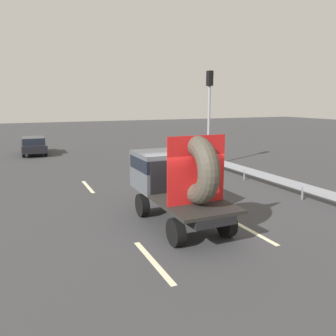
# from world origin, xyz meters

# --- Properties ---
(ground_plane) EXTENTS (120.00, 120.00, 0.00)m
(ground_plane) POSITION_xyz_m (0.00, 0.00, 0.00)
(ground_plane) COLOR #38383A
(flatbed_truck) EXTENTS (2.02, 4.52, 3.09)m
(flatbed_truck) POSITION_xyz_m (-0.15, 0.58, 1.56)
(flatbed_truck) COLOR black
(flatbed_truck) RESTS_ON ground_plane
(distant_sedan) EXTENTS (1.76, 4.10, 1.34)m
(distant_sedan) POSITION_xyz_m (-3.78, 18.49, 0.72)
(distant_sedan) COLOR black
(distant_sedan) RESTS_ON ground_plane
(traffic_light) EXTENTS (0.42, 0.36, 5.86)m
(traffic_light) POSITION_xyz_m (6.14, 8.95, 3.82)
(traffic_light) COLOR gray
(traffic_light) RESTS_ON ground_plane
(guardrail) EXTENTS (0.10, 15.91, 0.71)m
(guardrail) POSITION_xyz_m (5.81, 2.69, 0.53)
(guardrail) COLOR gray
(guardrail) RESTS_ON ground_plane
(lane_dash_left_near) EXTENTS (0.16, 2.60, 0.01)m
(lane_dash_left_near) POSITION_xyz_m (-1.96, -1.96, 0.00)
(lane_dash_left_near) COLOR beige
(lane_dash_left_near) RESTS_ON ground_plane
(lane_dash_left_far) EXTENTS (0.16, 2.52, 0.01)m
(lane_dash_left_far) POSITION_xyz_m (-1.96, 6.57, 0.00)
(lane_dash_left_far) COLOR beige
(lane_dash_left_far) RESTS_ON ground_plane
(lane_dash_right_near) EXTENTS (0.16, 2.04, 0.01)m
(lane_dash_right_near) POSITION_xyz_m (1.66, -1.51, 0.00)
(lane_dash_right_near) COLOR beige
(lane_dash_right_near) RESTS_ON ground_plane
(lane_dash_right_far) EXTENTS (0.16, 2.91, 0.01)m
(lane_dash_right_far) POSITION_xyz_m (1.66, 6.43, 0.00)
(lane_dash_right_far) COLOR beige
(lane_dash_right_far) RESTS_ON ground_plane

